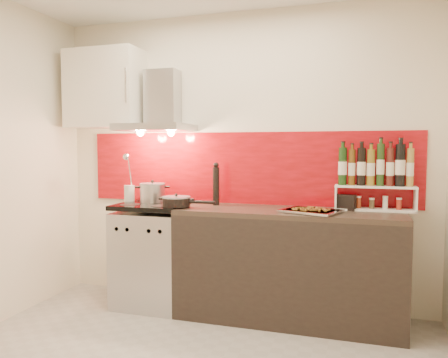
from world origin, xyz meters
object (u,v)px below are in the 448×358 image
(stock_pot, at_px, (153,192))
(saute_pan, at_px, (177,201))
(baking_tray, at_px, (311,211))
(pepper_mill, at_px, (216,184))
(range_stove, at_px, (154,255))
(counter, at_px, (288,265))

(stock_pot, bearing_deg, saute_pan, -34.84)
(stock_pot, bearing_deg, baking_tray, -7.84)
(stock_pot, relative_size, pepper_mill, 0.62)
(range_stove, relative_size, counter, 0.51)
(range_stove, height_order, stock_pot, stock_pot)
(stock_pot, distance_m, pepper_mill, 0.61)
(pepper_mill, bearing_deg, range_stove, -167.40)
(saute_pan, distance_m, baking_tray, 1.10)
(saute_pan, height_order, pepper_mill, pepper_mill)
(saute_pan, height_order, baking_tray, saute_pan)
(pepper_mill, bearing_deg, saute_pan, -134.61)
(counter, height_order, stock_pot, stock_pot)
(stock_pot, height_order, saute_pan, stock_pot)
(stock_pot, bearing_deg, pepper_mill, 1.61)
(range_stove, bearing_deg, counter, 0.23)
(range_stove, bearing_deg, pepper_mill, 12.60)
(saute_pan, bearing_deg, stock_pot, 145.16)
(stock_pot, xyz_separation_m, pepper_mill, (0.61, 0.02, 0.09))
(counter, bearing_deg, range_stove, -179.77)
(counter, xyz_separation_m, saute_pan, (-0.91, -0.14, 0.50))
(pepper_mill, bearing_deg, baking_tray, -14.39)
(range_stove, height_order, baking_tray, baking_tray)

